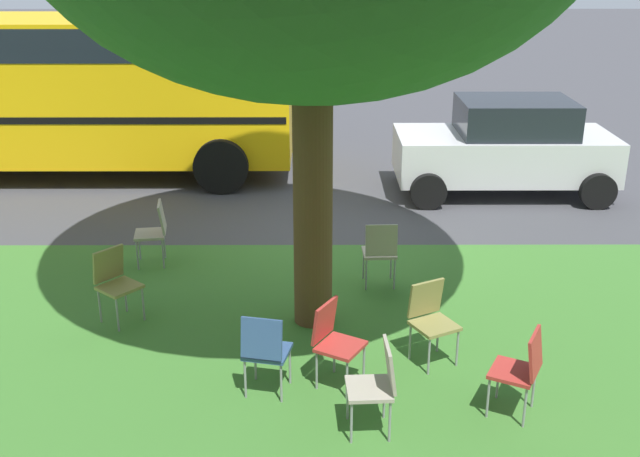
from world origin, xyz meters
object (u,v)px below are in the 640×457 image
object	(u,v)px
chair_3	(377,381)
chair_5	(265,348)
chair_6	(431,316)
chair_1	(334,338)
chair_7	(155,228)
chair_2	(115,279)
chair_4	(380,249)
school_bus	(9,80)
chair_0	(522,366)
parked_car	(506,146)

from	to	relation	value
chair_3	chair_5	size ratio (longest dim) A/B	1.00
chair_5	chair_6	world-z (taller)	same
chair_1	chair_7	xyz separation A→B (m)	(2.37, -3.03, 0.00)
chair_2	chair_6	xyz separation A→B (m)	(-3.52, 0.93, 0.00)
chair_4	school_bus	distance (m)	8.37
chair_0	chair_7	size ratio (longest dim) A/B	1.00
chair_6	parked_car	size ratio (longest dim) A/B	0.24
chair_7	chair_3	bearing A→B (deg)	125.69
parked_car	chair_0	bearing A→B (deg)	78.31
chair_1	chair_3	xyz separation A→B (m)	(-0.37, 0.78, 0.00)
chair_5	chair_7	distance (m)	3.66
chair_1	chair_2	bearing A→B (deg)	-28.94
chair_1	chair_0	bearing A→B (deg)	162.47
chair_2	parked_car	world-z (taller)	parked_car
chair_4	chair_2	bearing A→B (deg)	16.02
chair_1	chair_2	world-z (taller)	same
chair_5	chair_4	bearing A→B (deg)	-117.59
chair_4	chair_6	bearing A→B (deg)	102.03
chair_2	school_bus	distance (m)	7.03
school_bus	chair_4	bearing A→B (deg)	141.47
chair_3	chair_2	bearing A→B (deg)	-37.08
chair_1	chair_4	world-z (taller)	same
chair_0	chair_5	size ratio (longest dim) A/B	1.00
chair_6	chair_7	size ratio (longest dim) A/B	1.00
chair_3	chair_5	distance (m)	1.19
parked_car	school_bus	xyz separation A→B (m)	(8.95, -1.27, 0.92)
chair_6	parked_car	bearing A→B (deg)	-110.07
chair_2	chair_5	distance (m)	2.42
chair_4	chair_7	world-z (taller)	same
chair_2	chair_7	size ratio (longest dim) A/B	1.00
chair_0	chair_2	world-z (taller)	same
chair_2	school_bus	xyz separation A→B (m)	(3.34, -6.05, 1.24)
chair_3	chair_6	size ratio (longest dim) A/B	1.00
chair_2	parked_car	distance (m)	7.38
parked_car	school_bus	size ratio (longest dim) A/B	0.36
chair_2	chair_3	xyz separation A→B (m)	(-2.87, 2.17, 0.00)
chair_0	chair_7	bearing A→B (deg)	-41.14
chair_1	chair_4	xyz separation A→B (m)	(-0.63, -2.28, 0.00)
chair_0	school_bus	bearing A→B (deg)	-46.54
chair_4	chair_7	xyz separation A→B (m)	(3.00, -0.75, 0.00)
chair_0	chair_6	size ratio (longest dim) A/B	1.00
chair_3	parked_car	size ratio (longest dim) A/B	0.24
chair_3	chair_7	bearing A→B (deg)	-54.31
chair_6	school_bus	world-z (taller)	school_bus
chair_6	chair_7	world-z (taller)	same
chair_0	chair_7	world-z (taller)	same
chair_0	chair_4	xyz separation A→B (m)	(1.09, -2.82, 0.00)
chair_2	chair_5	world-z (taller)	same
chair_1	chair_7	bearing A→B (deg)	-51.93
chair_6	chair_2	bearing A→B (deg)	-14.74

